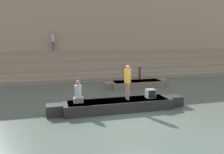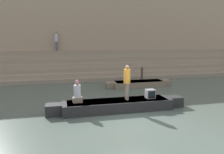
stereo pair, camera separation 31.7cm
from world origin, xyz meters
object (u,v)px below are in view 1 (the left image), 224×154
person_rowing (78,93)px  tv_set (150,93)px  person_on_steps (53,40)px  mooring_post (140,75)px  moored_boat_shore (137,83)px  person_standing (128,80)px  rowboat_main (119,105)px

person_rowing → tv_set: 3.49m
person_rowing → person_on_steps: bearing=111.6°
tv_set → person_rowing: bearing=172.2°
person_rowing → tv_set: (3.48, -0.09, -0.20)m
mooring_post → moored_boat_shore: bearing=-118.4°
person_standing → person_on_steps: 11.46m
person_rowing → moored_boat_shore: size_ratio=0.22×
moored_boat_shore → mooring_post: mooring_post is taller
tv_set → person_on_steps: 11.98m
tv_set → person_on_steps: person_on_steps is taller
mooring_post → person_on_steps: (-6.45, 4.53, 2.73)m
rowboat_main → person_rowing: 1.98m
tv_set → mooring_post: size_ratio=0.36×
rowboat_main → moored_boat_shore: bearing=60.4°
rowboat_main → person_on_steps: (-2.84, 10.82, 3.05)m
person_standing → mooring_post: (3.17, 6.29, -0.85)m
person_standing → person_rowing: size_ratio=1.59×
tv_set → mooring_post: (1.99, 6.28, -0.12)m
mooring_post → person_on_steps: person_on_steps is taller
person_rowing → moored_boat_shore: person_rowing is taller
person_standing → mooring_post: person_standing is taller
moored_boat_shore → mooring_post: (0.78, 1.44, 0.38)m
person_standing → mooring_post: bearing=51.0°
tv_set → person_on_steps: (-4.46, 10.81, 2.61)m
rowboat_main → person_rowing: size_ratio=6.35×
person_standing → rowboat_main: bearing=168.3°
person_rowing → moored_boat_shore: 6.72m
person_rowing → mooring_post: person_rowing is taller
person_on_steps → mooring_post: bearing=102.3°
person_rowing → mooring_post: bearing=65.0°
person_on_steps → moored_boat_shore: bearing=90.9°
person_rowing → mooring_post: 8.27m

